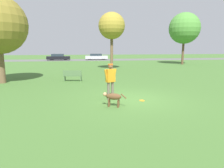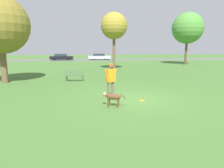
# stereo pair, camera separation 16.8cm
# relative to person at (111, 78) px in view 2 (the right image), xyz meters

# --- Properties ---
(ground_plane) EXTENTS (120.00, 120.00, 0.00)m
(ground_plane) POSITION_rel_person_xyz_m (1.12, -0.06, -1.07)
(ground_plane) COLOR #426B2D
(far_road_strip) EXTENTS (120.00, 6.00, 0.01)m
(far_road_strip) POSITION_rel_person_xyz_m (1.12, 31.51, -1.06)
(far_road_strip) COLOR #5B5B59
(far_road_strip) RESTS_ON ground_plane
(person) EXTENTS (0.68, 0.42, 1.78)m
(person) POSITION_rel_person_xyz_m (0.00, 0.00, 0.00)
(person) COLOR #665B4C
(person) RESTS_ON ground_plane
(dog) EXTENTS (1.01, 0.53, 0.63)m
(dog) POSITION_rel_person_xyz_m (-0.07, -1.23, -0.63)
(dog) COLOR brown
(dog) RESTS_ON ground_plane
(frisbee) EXTENTS (0.26, 0.26, 0.02)m
(frisbee) POSITION_rel_person_xyz_m (1.49, -0.45, -1.06)
(frisbee) COLOR orange
(frisbee) RESTS_ON ground_plane
(tree_far_right) EXTENTS (4.49, 4.49, 7.54)m
(tree_far_right) POSITION_rel_person_xyz_m (13.55, 18.78, 4.21)
(tree_far_right) COLOR brown
(tree_far_right) RESTS_ON ground_plane
(tree_near_left) EXTENTS (4.05, 4.05, 6.13)m
(tree_near_left) POSITION_rel_person_xyz_m (-7.11, 5.72, 3.01)
(tree_near_left) COLOR brown
(tree_near_left) RESTS_ON ground_plane
(tree_mid_center) EXTENTS (2.96, 2.96, 6.38)m
(tree_mid_center) POSITION_rel_person_xyz_m (1.96, 13.12, 3.79)
(tree_mid_center) COLOR brown
(tree_mid_center) RESTS_ON ground_plane
(parked_car_black) EXTENTS (4.47, 1.74, 1.26)m
(parked_car_black) POSITION_rel_person_xyz_m (-6.08, 31.38, -0.45)
(parked_car_black) COLOR black
(parked_car_black) RESTS_ON ground_plane
(parked_car_silver) EXTENTS (4.56, 1.91, 1.25)m
(parked_car_silver) POSITION_rel_person_xyz_m (1.46, 31.52, -0.44)
(parked_car_silver) COLOR #B7B7BC
(parked_car_silver) RESTS_ON ground_plane
(park_bench) EXTENTS (1.44, 0.59, 0.84)m
(park_bench) POSITION_rel_person_xyz_m (-2.12, 5.76, -0.62)
(park_bench) COLOR #4C6B42
(park_bench) RESTS_ON ground_plane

